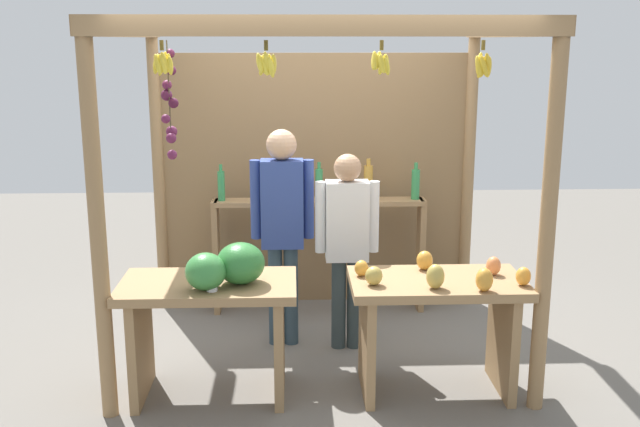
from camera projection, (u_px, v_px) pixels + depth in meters
name	position (u px, v px, depth m)	size (l,w,h in m)	color
ground_plane	(319.00, 345.00, 5.76)	(12.00, 12.00, 0.00)	slate
market_stall	(316.00, 153.00, 5.87)	(2.86, 2.18, 2.47)	#99754C
fruit_counter_left	(215.00, 301.00, 4.80)	(1.15, 0.64, 1.07)	#99754C
fruit_counter_right	(437.00, 310.00, 4.89)	(1.15, 0.64, 0.96)	#99754C
bottle_shelf_unit	(321.00, 225.00, 6.34)	(1.83, 0.22, 1.35)	#99754C
vendor_man	(282.00, 217.00, 5.57)	(0.48, 0.23, 1.69)	#2F4351
vendor_woman	(347.00, 235.00, 5.53)	(0.48, 0.21, 1.52)	#313F41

